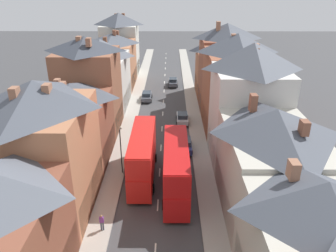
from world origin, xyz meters
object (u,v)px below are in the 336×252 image
Objects in this scene: car_mid_black at (173,82)px; double_decker_bus_lead at (176,168)px; car_parked_left_b at (185,144)px; car_near_silver at (182,118)px; double_decker_bus_mid_street at (143,155)px; street_lamp at (121,148)px; pedestrian_near_right at (102,222)px; car_near_blue at (147,96)px; car_parked_left_a at (133,162)px.

double_decker_bus_lead is at bearing -90.01° from car_mid_black.
car_mid_black is 28.11m from car_parked_left_b.
car_near_silver is 19.15m from car_mid_black.
double_decker_bus_mid_street reaches higher than car_parked_left_b.
street_lamp reaches higher than car_mid_black.
double_decker_bus_mid_street is at bearing -18.74° from street_lamp.
car_parked_left_b is (4.91, 6.33, -1.99)m from double_decker_bus_mid_street.
car_parked_left_b is 9.49m from street_lamp.
car_parked_left_b is at bearing -90.00° from car_near_silver.
pedestrian_near_right is at bearing -117.54° from car_parked_left_b.
street_lamp is (-6.04, 3.53, 0.43)m from double_decker_bus_lead.
car_near_blue is 0.80× the size of street_lamp.
car_mid_black reaches higher than car_parked_left_b.
double_decker_bus_lead is 37.16m from car_mid_black.
pedestrian_near_right is (-6.54, -6.01, -1.78)m from double_decker_bus_lead.
car_parked_left_a is at bearing -143.47° from car_parked_left_b.
pedestrian_near_right is 0.29× the size of street_lamp.
car_near_blue is at bearing 107.85° from car_parked_left_b.
car_near_silver is at bearing 71.91° from pedestrian_near_right.
double_decker_bus_lead is 6.71× the size of pedestrian_near_right.
car_near_silver is 16.42m from street_lamp.
double_decker_bus_mid_street is 2.46× the size of car_near_blue.
double_decker_bus_lead reaches higher than car_parked_left_b.
double_decker_bus_lead reaches higher than car_parked_left_a.
car_near_silver is 25.27m from pedestrian_near_right.
car_near_blue is at bearing 87.34° from street_lamp.
street_lamp is at bearing -100.21° from car_mid_black.
double_decker_bus_lead is 28.77m from car_near_blue.
street_lamp reaches higher than car_parked_left_a.
pedestrian_near_right is at bearing -108.62° from double_decker_bus_mid_street.
street_lamp is (0.50, 9.54, 2.21)m from pedestrian_near_right.
double_decker_bus_mid_street reaches higher than car_near_blue.
car_mid_black is (3.61, 34.41, -1.98)m from double_decker_bus_mid_street.
car_mid_black is (4.90, 8.83, 0.03)m from car_near_blue.
car_mid_black is at bearing 81.37° from pedestrian_near_right.
car_parked_left_a reaches higher than car_parked_left_b.
car_near_blue is 10.10m from car_mid_black.
double_decker_bus_lead is 4.50m from double_decker_bus_mid_street.
car_near_blue is 20.22m from car_parked_left_b.
car_near_blue is 2.73× the size of pedestrian_near_right.
pedestrian_near_right is at bearing -137.39° from double_decker_bus_lead.
car_parked_left_b is (0.00, -8.98, 0.03)m from car_near_silver.
double_decker_bus_mid_street is at bearing 143.10° from double_decker_bus_lead.
car_near_blue is 1.04× the size of car_near_silver.
pedestrian_near_right reaches higher than car_near_silver.
car_parked_left_a is 33.04m from car_mid_black.
car_near_silver is 8.98m from car_parked_left_b.
pedestrian_near_right is (-1.65, -10.45, 0.20)m from car_parked_left_a.
car_near_blue is at bearing 90.00° from car_parked_left_a.
car_parked_left_b is (1.31, 9.03, -1.99)m from double_decker_bus_lead.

